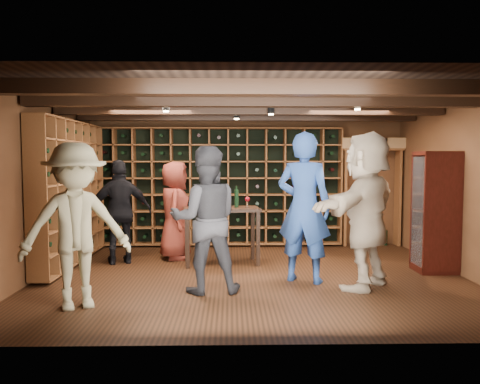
{
  "coord_description": "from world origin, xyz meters",
  "views": [
    {
      "loc": [
        -0.3,
        -6.59,
        1.66
      ],
      "look_at": [
        -0.16,
        0.2,
        1.19
      ],
      "focal_mm": 35.0,
      "sensor_mm": 36.0,
      "label": 1
    }
  ],
  "objects_px": {
    "display_cabinet": "(435,214)",
    "man_blue_shirt": "(304,207)",
    "man_grey_suit": "(205,220)",
    "guest_red_floral": "(175,210)",
    "guest_khaki": "(76,226)",
    "guest_woman_black": "(121,212)",
    "guest_beige": "(366,210)",
    "tasting_table": "(221,214)"
  },
  "relations": [
    {
      "from": "display_cabinet",
      "to": "man_blue_shirt",
      "type": "distance_m",
      "value": 2.1
    },
    {
      "from": "man_blue_shirt",
      "to": "man_grey_suit",
      "type": "distance_m",
      "value": 1.39
    },
    {
      "from": "display_cabinet",
      "to": "man_blue_shirt",
      "type": "xyz_separation_m",
      "value": [
        -2.02,
        -0.52,
        0.16
      ]
    },
    {
      "from": "guest_red_floral",
      "to": "guest_khaki",
      "type": "relative_size",
      "value": 0.88
    },
    {
      "from": "guest_woman_black",
      "to": "guest_beige",
      "type": "height_order",
      "value": "guest_beige"
    },
    {
      "from": "display_cabinet",
      "to": "guest_woman_black",
      "type": "bearing_deg",
      "value": 172.27
    },
    {
      "from": "guest_khaki",
      "to": "guest_woman_black",
      "type": "bearing_deg",
      "value": 65.59
    },
    {
      "from": "display_cabinet",
      "to": "guest_khaki",
      "type": "relative_size",
      "value": 0.95
    },
    {
      "from": "tasting_table",
      "to": "guest_khaki",
      "type": "bearing_deg",
      "value": -132.62
    },
    {
      "from": "man_blue_shirt",
      "to": "tasting_table",
      "type": "bearing_deg",
      "value": -19.26
    },
    {
      "from": "guest_beige",
      "to": "man_grey_suit",
      "type": "bearing_deg",
      "value": -44.81
    },
    {
      "from": "guest_woman_black",
      "to": "guest_khaki",
      "type": "bearing_deg",
      "value": 72.26
    },
    {
      "from": "display_cabinet",
      "to": "tasting_table",
      "type": "height_order",
      "value": "display_cabinet"
    },
    {
      "from": "man_grey_suit",
      "to": "guest_red_floral",
      "type": "bearing_deg",
      "value": -79.25
    },
    {
      "from": "man_grey_suit",
      "to": "guest_woman_black",
      "type": "relative_size",
      "value": 1.1
    },
    {
      "from": "guest_red_floral",
      "to": "tasting_table",
      "type": "xyz_separation_m",
      "value": [
        0.78,
        -0.4,
        -0.02
      ]
    },
    {
      "from": "man_blue_shirt",
      "to": "tasting_table",
      "type": "xyz_separation_m",
      "value": [
        -1.14,
        1.11,
        -0.22
      ]
    },
    {
      "from": "man_grey_suit",
      "to": "tasting_table",
      "type": "distance_m",
      "value": 1.59
    },
    {
      "from": "man_blue_shirt",
      "to": "guest_khaki",
      "type": "bearing_deg",
      "value": 46.51
    },
    {
      "from": "guest_red_floral",
      "to": "display_cabinet",
      "type": "bearing_deg",
      "value": -108.98
    },
    {
      "from": "man_grey_suit",
      "to": "tasting_table",
      "type": "bearing_deg",
      "value": -102.46
    },
    {
      "from": "guest_khaki",
      "to": "tasting_table",
      "type": "distance_m",
      "value": 2.69
    },
    {
      "from": "guest_red_floral",
      "to": "guest_beige",
      "type": "distance_m",
      "value": 3.24
    },
    {
      "from": "man_blue_shirt",
      "to": "guest_red_floral",
      "type": "distance_m",
      "value": 2.45
    },
    {
      "from": "display_cabinet",
      "to": "man_blue_shirt",
      "type": "height_order",
      "value": "man_blue_shirt"
    },
    {
      "from": "man_blue_shirt",
      "to": "man_grey_suit",
      "type": "relative_size",
      "value": 1.11
    },
    {
      "from": "guest_red_floral",
      "to": "guest_woman_black",
      "type": "distance_m",
      "value": 0.89
    },
    {
      "from": "display_cabinet",
      "to": "guest_khaki",
      "type": "xyz_separation_m",
      "value": [
        -4.74,
        -1.6,
        0.07
      ]
    },
    {
      "from": "guest_woman_black",
      "to": "tasting_table",
      "type": "height_order",
      "value": "guest_woman_black"
    },
    {
      "from": "man_blue_shirt",
      "to": "guest_woman_black",
      "type": "relative_size",
      "value": 1.22
    },
    {
      "from": "guest_beige",
      "to": "tasting_table",
      "type": "distance_m",
      "value": 2.37
    },
    {
      "from": "guest_khaki",
      "to": "man_blue_shirt",
      "type": "bearing_deg",
      "value": -3.59
    },
    {
      "from": "display_cabinet",
      "to": "guest_beige",
      "type": "distance_m",
      "value": 1.52
    },
    {
      "from": "man_grey_suit",
      "to": "guest_khaki",
      "type": "height_order",
      "value": "guest_khaki"
    },
    {
      "from": "man_grey_suit",
      "to": "guest_woman_black",
      "type": "distance_m",
      "value": 2.18
    },
    {
      "from": "man_blue_shirt",
      "to": "guest_beige",
      "type": "xyz_separation_m",
      "value": [
        0.76,
        -0.3,
        -0.0
      ]
    },
    {
      "from": "tasting_table",
      "to": "guest_red_floral",
      "type": "bearing_deg",
      "value": 145.72
    },
    {
      "from": "guest_red_floral",
      "to": "man_grey_suit",
      "type": "bearing_deg",
      "value": -167.7
    },
    {
      "from": "man_blue_shirt",
      "to": "man_grey_suit",
      "type": "xyz_separation_m",
      "value": [
        -1.31,
        -0.47,
        -0.1
      ]
    },
    {
      "from": "man_grey_suit",
      "to": "guest_red_floral",
      "type": "relative_size",
      "value": 1.12
    },
    {
      "from": "man_grey_suit",
      "to": "guest_khaki",
      "type": "xyz_separation_m",
      "value": [
        -1.4,
        -0.6,
        0.01
      ]
    },
    {
      "from": "man_blue_shirt",
      "to": "guest_woman_black",
      "type": "xyz_separation_m",
      "value": [
        -2.75,
        1.17,
        -0.19
      ]
    }
  ]
}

